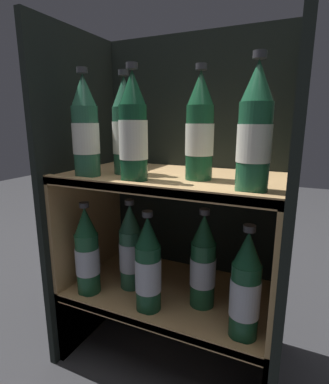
{
  "coord_description": "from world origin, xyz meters",
  "views": [
    {
      "loc": [
        0.31,
        -0.57,
        0.71
      ],
      "look_at": [
        0.0,
        0.12,
        0.53
      ],
      "focal_mm": 28.0,
      "sensor_mm": 36.0,
      "label": 1
    }
  ],
  "objects": [
    {
      "name": "bottle_upper_back_0",
      "position": [
        -0.12,
        0.14,
        0.69
      ],
      "size": [
        0.07,
        0.07,
        0.27
      ],
      "color": "#285B42",
      "rests_on": "shelf_upper"
    },
    {
      "name": "bottle_lower_front_0",
      "position": [
        -0.22,
        0.06,
        0.34
      ],
      "size": [
        0.07,
        0.07,
        0.27
      ],
      "color": "#194C2D",
      "rests_on": "shelf_lower"
    },
    {
      "name": "bottle_lower_back_1",
      "position": [
        0.1,
        0.14,
        0.34
      ],
      "size": [
        0.07,
        0.07,
        0.27
      ],
      "color": "#194C2D",
      "rests_on": "shelf_lower"
    },
    {
      "name": "bottle_lower_back_0",
      "position": [
        -0.12,
        0.14,
        0.34
      ],
      "size": [
        0.07,
        0.07,
        0.27
      ],
      "color": "#285B42",
      "rests_on": "shelf_lower"
    },
    {
      "name": "fridge_side_right",
      "position": [
        0.31,
        0.17,
        0.48
      ],
      "size": [
        0.02,
        0.38,
        0.97
      ],
      "primitive_type": "cube",
      "color": "black",
      "rests_on": "ground_plane"
    },
    {
      "name": "bottle_upper_front_0",
      "position": [
        -0.2,
        0.06,
        0.69
      ],
      "size": [
        0.07,
        0.07,
        0.27
      ],
      "color": "#285B42",
      "rests_on": "shelf_upper"
    },
    {
      "name": "bottle_lower_front_1",
      "position": [
        -0.02,
        0.06,
        0.34
      ],
      "size": [
        0.07,
        0.07,
        0.27
      ],
      "color": "#144228",
      "rests_on": "shelf_lower"
    },
    {
      "name": "bottle_lower_front_2",
      "position": [
        0.23,
        0.06,
        0.34
      ],
      "size": [
        0.07,
        0.07,
        0.27
      ],
      "color": "#144228",
      "rests_on": "shelf_lower"
    },
    {
      "name": "fridge_side_left",
      "position": [
        -0.31,
        0.17,
        0.48
      ],
      "size": [
        0.02,
        0.38,
        0.97
      ],
      "primitive_type": "cube",
      "color": "black",
      "rests_on": "ground_plane"
    },
    {
      "name": "bottle_upper_back_1",
      "position": [
        0.09,
        0.14,
        0.69
      ],
      "size": [
        0.07,
        0.07,
        0.27
      ],
      "color": "#194C2D",
      "rests_on": "shelf_upper"
    },
    {
      "name": "shelf_lower",
      "position": [
        0.0,
        0.16,
        0.18
      ],
      "size": [
        0.59,
        0.34,
        0.23
      ],
      "color": "tan",
      "rests_on": "ground_plane"
    },
    {
      "name": "bottle_upper_front_1",
      "position": [
        -0.05,
        0.06,
        0.69
      ],
      "size": [
        0.07,
        0.07,
        0.27
      ],
      "color": "#144228",
      "rests_on": "shelf_upper"
    },
    {
      "name": "fridge_back_wall",
      "position": [
        0.0,
        0.35,
        0.48
      ],
      "size": [
        0.63,
        0.02,
        0.97
      ],
      "primitive_type": "cube",
      "color": "black",
      "rests_on": "ground_plane"
    },
    {
      "name": "bottle_upper_front_2",
      "position": [
        0.23,
        0.06,
        0.69
      ],
      "size": [
        0.07,
        0.07,
        0.27
      ],
      "color": "#1E5638",
      "rests_on": "shelf_upper"
    },
    {
      "name": "shelf_upper",
      "position": [
        0.0,
        0.16,
        0.41
      ],
      "size": [
        0.59,
        0.34,
        0.57
      ],
      "color": "tan",
      "rests_on": "ground_plane"
    }
  ]
}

